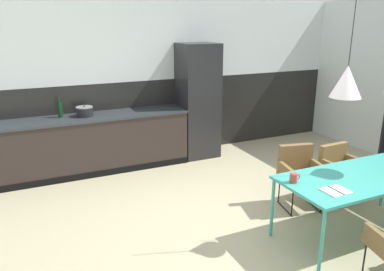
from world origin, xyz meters
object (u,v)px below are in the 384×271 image
at_px(armchair_facing_counter, 340,165).
at_px(open_book, 336,191).
at_px(pendant_lamp_over_table_near, 347,82).
at_px(refrigerator_column, 198,101).
at_px(dining_table, 362,179).
at_px(armchair_far_side, 299,168).
at_px(bottle_vinegar_dark, 60,109).
at_px(cooking_pot, 85,111).
at_px(mug_dark_espresso, 294,178).

xyz_separation_m(armchair_facing_counter, open_book, (-1.09, -0.99, 0.26)).
bearing_deg(pendant_lamp_over_table_near, refrigerator_column, 91.58).
relative_size(dining_table, armchair_far_side, 2.29).
distance_m(armchair_facing_counter, bottle_vinegar_dark, 4.12).
height_order(armchair_far_side, cooking_pot, cooking_pot).
height_order(armchair_facing_counter, open_book, open_book).
bearing_deg(armchair_far_side, armchair_facing_counter, -171.08).
distance_m(armchair_facing_counter, mug_dark_espresso, 1.50).
xyz_separation_m(armchair_far_side, open_book, (-0.44, -1.03, 0.21)).
height_order(dining_table, armchair_facing_counter, armchair_facing_counter).
distance_m(refrigerator_column, bottle_vinegar_dark, 2.28).
bearing_deg(armchair_facing_counter, mug_dark_espresso, 24.02).
relative_size(mug_dark_espresso, pendant_lamp_over_table_near, 0.12).
bearing_deg(mug_dark_espresso, pendant_lamp_over_table_near, -17.84).
relative_size(open_book, bottle_vinegar_dark, 0.79).
height_order(bottle_vinegar_dark, pendant_lamp_over_table_near, pendant_lamp_over_table_near).
bearing_deg(mug_dark_espresso, armchair_facing_counter, 26.12).
height_order(open_book, pendant_lamp_over_table_near, pendant_lamp_over_table_near).
bearing_deg(dining_table, cooking_pot, 126.71).
bearing_deg(open_book, mug_dark_espresso, 124.17).
relative_size(open_book, cooking_pot, 0.94).
xyz_separation_m(dining_table, pendant_lamp_over_table_near, (-0.36, 0.03, 1.07)).
bearing_deg(mug_dark_espresso, open_book, -55.83).
bearing_deg(cooking_pot, mug_dark_espresso, -62.37).
xyz_separation_m(armchair_facing_counter, pendant_lamp_over_table_near, (-0.89, -0.79, 1.28)).
xyz_separation_m(armchair_facing_counter, bottle_vinegar_dark, (-3.25, 2.46, 0.56)).
height_order(mug_dark_espresso, pendant_lamp_over_table_near, pendant_lamp_over_table_near).
xyz_separation_m(armchair_far_side, cooking_pot, (-2.26, 2.34, 0.47)).
distance_m(refrigerator_column, dining_table, 3.22).
bearing_deg(armchair_facing_counter, dining_table, 54.90).
bearing_deg(armchair_facing_counter, cooking_pot, -41.40).
bearing_deg(cooking_pot, armchair_far_side, -46.02).
bearing_deg(armchair_far_side, pendant_lamp_over_table_near, 86.16).
xyz_separation_m(mug_dark_espresso, pendant_lamp_over_table_near, (0.43, -0.14, 0.98)).
relative_size(armchair_far_side, pendant_lamp_over_table_near, 0.76).
xyz_separation_m(refrigerator_column, armchair_facing_counter, (0.98, -2.36, -0.51)).
bearing_deg(refrigerator_column, cooking_pot, 179.59).
height_order(dining_table, open_book, open_book).
bearing_deg(cooking_pot, bottle_vinegar_dark, 166.07).
relative_size(mug_dark_espresso, cooking_pot, 0.48).
xyz_separation_m(open_book, pendant_lamp_over_table_near, (0.20, 0.21, 1.03)).
relative_size(armchair_facing_counter, open_book, 3.01).
xyz_separation_m(refrigerator_column, open_book, (-0.11, -3.36, -0.25)).
bearing_deg(dining_table, open_book, -162.06).
bearing_deg(mug_dark_espresso, refrigerator_column, 83.52).
bearing_deg(mug_dark_espresso, bottle_vinegar_dark, 121.83).
distance_m(mug_dark_espresso, bottle_vinegar_dark, 3.67).
bearing_deg(open_book, cooking_pot, 118.34).
distance_m(armchair_far_side, cooking_pot, 3.28).
xyz_separation_m(armchair_far_side, pendant_lamp_over_table_near, (-0.24, -0.83, 1.24)).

